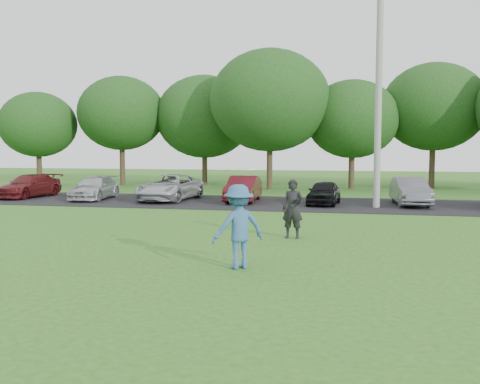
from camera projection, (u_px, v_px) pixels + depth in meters
The scene contains 7 objects.
ground at pixel (207, 262), 11.95m from camera, with size 100.00×100.00×0.00m, color #25651D.
parking_lot at pixel (283, 203), 24.61m from camera, with size 32.00×6.50×0.03m, color black.
utility_pole at pixel (378, 98), 22.40m from camera, with size 0.28×0.28×9.30m, color gray.
frisbee_player at pixel (238, 226), 11.30m from camera, with size 1.33×1.22×2.14m.
camera_bystander at pixel (293, 209), 15.09m from camera, with size 0.66×0.48×1.68m.
parked_cars at pixel (266, 190), 24.79m from camera, with size 28.35×4.64×1.25m.
tree_row at pixel (328, 110), 33.41m from camera, with size 42.39×9.85×8.64m.
Camera 1 is at (3.19, -11.36, 2.55)m, focal length 40.00 mm.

